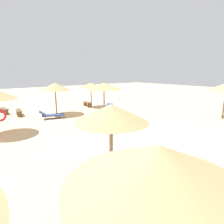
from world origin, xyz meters
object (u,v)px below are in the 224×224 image
at_px(lounger_2, 158,171).
at_px(lounger_3, 107,108).
at_px(parasol_7, 91,85).
at_px(bench_2, 19,112).
at_px(parasol_2, 111,114).
at_px(lounger_1, 51,115).
at_px(parasol_6, 158,167).
at_px(parasol_3, 104,86).
at_px(bench_0, 4,110).
at_px(parasol_1, 55,87).
at_px(bench_1, 87,103).

xyz_separation_m(lounger_2, lounger_3, (5.45, 10.29, -0.01)).
relative_size(parasol_7, lounger_3, 1.28).
bearing_deg(bench_2, parasol_2, -89.83).
height_order(parasol_7, lounger_1, parasol_7).
distance_m(parasol_6, bench_2, 15.80).
distance_m(parasol_3, bench_0, 9.17).
bearing_deg(parasol_1, parasol_6, -106.59).
xyz_separation_m(parasol_7, lounger_2, (-5.52, -13.12, -1.95)).
xyz_separation_m(lounger_3, bench_0, (-7.80, 4.74, 0.04)).
height_order(lounger_3, bench_2, lounger_3).
xyz_separation_m(parasol_6, bench_2, (1.50, 15.59, -2.06)).
bearing_deg(parasol_3, bench_0, 136.79).
relative_size(lounger_2, bench_1, 1.28).
bearing_deg(parasol_6, parasol_7, 60.96).
xyz_separation_m(parasol_6, lounger_1, (3.28, 12.88, -2.09)).
bearing_deg(lounger_1, parasol_6, -104.27).
bearing_deg(parasol_2, parasol_1, 76.50).
distance_m(parasol_2, bench_2, 12.78).
height_order(bench_0, bench_2, same).
relative_size(parasol_6, lounger_2, 1.38).
bearing_deg(bench_1, parasol_7, -44.92).
bearing_deg(bench_2, parasol_7, -2.12).
bearing_deg(bench_2, parasol_1, -26.76).
distance_m(parasol_1, parasol_7, 4.43).
distance_m(parasol_2, bench_0, 14.43).
distance_m(lounger_1, bench_1, 5.64).
xyz_separation_m(parasol_2, lounger_1, (1.74, 9.91, -2.08)).
height_order(parasol_2, lounger_2, parasol_2).
distance_m(parasol_3, bench_1, 5.11).
bearing_deg(lounger_3, parasol_6, -124.03).
bearing_deg(lounger_1, bench_0, 121.16).
xyz_separation_m(parasol_2, bench_2, (-0.04, 12.62, -2.05)).
relative_size(lounger_2, lounger_3, 1.01).
bearing_deg(lounger_3, bench_2, 155.97).
height_order(lounger_1, lounger_2, lounger_2).
bearing_deg(bench_1, parasol_3, -102.83).
height_order(lounger_1, bench_1, lounger_1).
relative_size(parasol_1, lounger_2, 1.38).
relative_size(parasol_1, bench_2, 1.77).
bearing_deg(parasol_2, parasol_6, -117.31).
height_order(parasol_6, bench_1, parasol_6).
xyz_separation_m(lounger_3, bench_2, (-6.94, 3.09, 0.04)).
relative_size(lounger_2, bench_2, 1.28).
bearing_deg(parasol_2, lounger_1, 80.05).
xyz_separation_m(lounger_1, bench_0, (-2.63, 4.35, 0.03)).
height_order(parasol_7, bench_1, parasol_7).
xyz_separation_m(parasol_1, parasol_3, (2.91, -3.09, 0.07)).
xyz_separation_m(parasol_3, parasol_7, (1.36, 4.21, -0.20)).
relative_size(parasol_2, parasol_3, 0.90).
height_order(parasol_3, bench_0, parasol_3).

